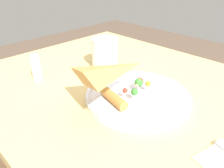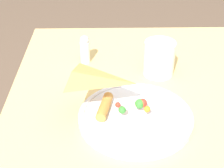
{
  "view_description": "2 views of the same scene",
  "coord_description": "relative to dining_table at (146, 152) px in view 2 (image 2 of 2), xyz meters",
  "views": [
    {
      "loc": [
        0.31,
        -0.42,
        1.05
      ],
      "look_at": [
        -0.03,
        -0.08,
        0.78
      ],
      "focal_mm": 35.0,
      "sensor_mm": 36.0,
      "label": 1
    },
    {
      "loc": [
        0.64,
        -0.1,
        1.26
      ],
      "look_at": [
        -0.06,
        -0.09,
        0.79
      ],
      "focal_mm": 55.0,
      "sensor_mm": 36.0,
      "label": 2
    }
  ],
  "objects": [
    {
      "name": "dining_table",
      "position": [
        0.0,
        0.0,
        0.0
      ],
      "size": [
        1.02,
        0.72,
        0.74
      ],
      "color": "#DBB770",
      "rests_on": "ground_plane"
    },
    {
      "name": "plate_pizza",
      "position": [
        0.02,
        -0.04,
        0.14
      ],
      "size": [
        0.27,
        0.27,
        0.05
      ],
      "color": "white",
      "rests_on": "dining_table"
    },
    {
      "name": "milk_glass",
      "position": [
        -0.19,
        0.05,
        0.17
      ],
      "size": [
        0.09,
        0.09,
        0.1
      ],
      "color": "white",
      "rests_on": "dining_table"
    },
    {
      "name": "salt_shaker",
      "position": [
        -0.26,
        -0.16,
        0.17
      ],
      "size": [
        0.03,
        0.03,
        0.09
      ],
      "color": "silver",
      "rests_on": "dining_table"
    }
  ]
}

